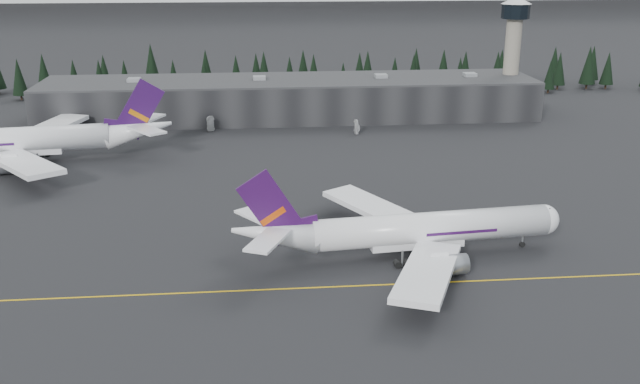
{
  "coord_description": "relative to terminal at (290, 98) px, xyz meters",
  "views": [
    {
      "loc": [
        -11.8,
        -106.65,
        51.98
      ],
      "look_at": [
        0.0,
        20.0,
        9.0
      ],
      "focal_mm": 40.0,
      "sensor_mm": 36.0,
      "label": 1
    }
  ],
  "objects": [
    {
      "name": "gse_vehicle_a",
      "position": [
        -25.42,
        -17.82,
        -5.63
      ],
      "size": [
        3.96,
        5.34,
        1.35
      ],
      "primitive_type": "imported",
      "rotation": [
        0.0,
        0.0,
        0.4
      ],
      "color": "silver",
      "rests_on": "ground"
    },
    {
      "name": "gse_vehicle_b",
      "position": [
        18.58,
        -25.48,
        -5.52
      ],
      "size": [
        4.8,
        2.53,
        1.56
      ],
      "primitive_type": "imported",
      "rotation": [
        0.0,
        0.0,
        -1.41
      ],
      "color": "silver",
      "rests_on": "ground"
    },
    {
      "name": "ground",
      "position": [
        0.0,
        -125.0,
        -6.3
      ],
      "size": [
        1400.0,
        1400.0,
        0.0
      ],
      "primitive_type": "plane",
      "color": "black",
      "rests_on": "ground"
    },
    {
      "name": "treeline",
      "position": [
        0.0,
        37.0,
        1.2
      ],
      "size": [
        360.0,
        20.0,
        15.0
      ],
      "primitive_type": "cube",
      "color": "black",
      "rests_on": "ground"
    },
    {
      "name": "taxiline",
      "position": [
        0.0,
        -127.0,
        -6.29
      ],
      "size": [
        400.0,
        0.4,
        0.02
      ],
      "primitive_type": "cube",
      "color": "gold",
      "rests_on": "ground"
    },
    {
      "name": "jet_main",
      "position": [
        13.79,
        -115.9,
        -1.28
      ],
      "size": [
        60.54,
        55.67,
        17.81
      ],
      "rotation": [
        0.0,
        0.0,
        0.1
      ],
      "color": "white",
      "rests_on": "ground"
    },
    {
      "name": "terminal",
      "position": [
        0.0,
        0.0,
        0.0
      ],
      "size": [
        160.0,
        30.0,
        12.6
      ],
      "color": "black",
      "rests_on": "ground"
    },
    {
      "name": "control_tower",
      "position": [
        75.0,
        3.0,
        17.11
      ],
      "size": [
        10.0,
        10.0,
        37.7
      ],
      "color": "gray",
      "rests_on": "ground"
    },
    {
      "name": "jet_parked",
      "position": [
        -69.17,
        -46.86,
        -0.44
      ],
      "size": [
        70.58,
        64.81,
        20.8
      ],
      "rotation": [
        0.0,
        0.0,
        3.26
      ],
      "color": "white",
      "rests_on": "ground"
    }
  ]
}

